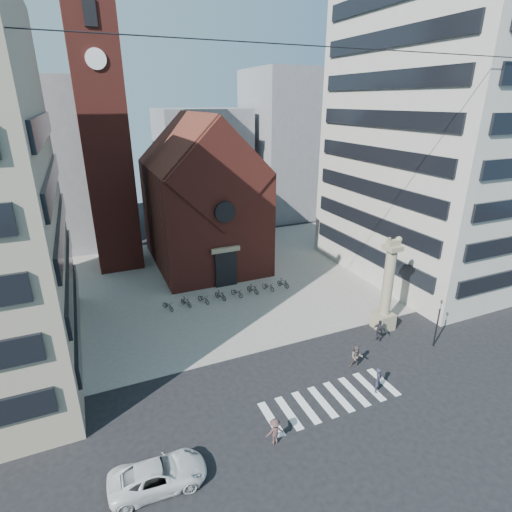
# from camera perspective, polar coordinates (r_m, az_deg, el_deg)

# --- Properties ---
(ground) EXTENTS (120.00, 120.00, 0.00)m
(ground) POSITION_cam_1_polar(r_m,az_deg,el_deg) (31.28, 6.58, -16.60)
(ground) COLOR black
(ground) RESTS_ON ground
(piazza) EXTENTS (46.00, 30.00, 0.05)m
(piazza) POSITION_cam_1_polar(r_m,az_deg,el_deg) (46.26, -5.13, -3.19)
(piazza) COLOR #9B958D
(piazza) RESTS_ON ground
(zebra_crossing) EXTENTS (10.20, 3.20, 0.01)m
(zebra_crossing) POSITION_cam_1_polar(r_m,az_deg,el_deg) (29.58, 10.61, -19.45)
(zebra_crossing) COLOR white
(zebra_crossing) RESTS_ON ground
(church) EXTENTS (12.00, 16.65, 18.00)m
(church) POSITION_cam_1_polar(r_m,az_deg,el_deg) (49.19, -7.71, 8.01)
(church) COLOR maroon
(church) RESTS_ON ground
(campanile) EXTENTS (5.50, 5.50, 31.20)m
(campanile) POSITION_cam_1_polar(r_m,az_deg,el_deg) (49.29, -20.88, 16.03)
(campanile) COLOR maroon
(campanile) RESTS_ON ground
(building_right) EXTENTS (18.00, 22.00, 32.00)m
(building_right) POSITION_cam_1_polar(r_m,az_deg,el_deg) (49.67, 25.61, 15.71)
(building_right) COLOR #B9B3A7
(building_right) RESTS_ON ground
(bg_block_left) EXTENTS (16.00, 14.00, 22.00)m
(bg_block_left) POSITION_cam_1_polar(r_m,az_deg,el_deg) (62.04, -30.42, 10.92)
(bg_block_left) COLOR gray
(bg_block_left) RESTS_ON ground
(bg_block_mid) EXTENTS (14.00, 12.00, 18.00)m
(bg_block_mid) POSITION_cam_1_polar(r_m,az_deg,el_deg) (69.49, -7.62, 12.74)
(bg_block_mid) COLOR gray
(bg_block_mid) RESTS_ON ground
(bg_block_right) EXTENTS (16.00, 14.00, 24.00)m
(bg_block_right) POSITION_cam_1_polar(r_m,az_deg,el_deg) (72.46, 5.66, 15.56)
(bg_block_right) COLOR gray
(bg_block_right) RESTS_ON ground
(lion_column) EXTENTS (1.63, 1.60, 8.68)m
(lion_column) POSITION_cam_1_polar(r_m,az_deg,el_deg) (36.77, 18.17, -5.10)
(lion_column) COLOR tan
(lion_column) RESTS_ON ground
(traffic_light) EXTENTS (0.13, 0.16, 4.30)m
(traffic_light) POSITION_cam_1_polar(r_m,az_deg,el_deg) (36.18, 24.51, -8.59)
(traffic_light) COLOR black
(traffic_light) RESTS_ON ground
(white_car) EXTENTS (5.20, 2.58, 1.42)m
(white_car) POSITION_cam_1_polar(r_m,az_deg,el_deg) (24.57, -13.79, -28.13)
(white_car) COLOR silver
(white_car) RESTS_ON ground
(pedestrian_0) EXTENTS (0.83, 0.75, 1.91)m
(pedestrian_0) POSITION_cam_1_polar(r_m,az_deg,el_deg) (30.37, 17.07, -16.60)
(pedestrian_0) COLOR #2B293A
(pedestrian_0) RESTS_ON ground
(pedestrian_1) EXTENTS (1.17, 1.08, 1.92)m
(pedestrian_1) POSITION_cam_1_polar(r_m,az_deg,el_deg) (32.22, 14.17, -13.80)
(pedestrian_1) COLOR #594C47
(pedestrian_1) RESTS_ON ground
(pedestrian_2) EXTENTS (0.90, 1.23, 1.93)m
(pedestrian_2) POSITION_cam_1_polar(r_m,az_deg,el_deg) (35.95, 17.23, -10.15)
(pedestrian_2) COLOR #25242B
(pedestrian_2) RESTS_ON ground
(pedestrian_3) EXTENTS (1.15, 0.70, 1.73)m
(pedestrian_3) POSITION_cam_1_polar(r_m,az_deg,el_deg) (25.85, 2.70, -23.75)
(pedestrian_3) COLOR #493131
(pedestrian_3) RESTS_ON ground
(scooter_0) EXTENTS (1.24, 1.78, 0.89)m
(scooter_0) POSITION_cam_1_polar(r_m,az_deg,el_deg) (40.14, -12.48, -6.93)
(scooter_0) COLOR black
(scooter_0) RESTS_ON piazza
(scooter_1) EXTENTS (1.11, 1.68, 0.98)m
(scooter_1) POSITION_cam_1_polar(r_m,az_deg,el_deg) (40.42, -9.98, -6.45)
(scooter_1) COLOR black
(scooter_1) RESTS_ON piazza
(scooter_2) EXTENTS (1.24, 1.78, 0.89)m
(scooter_2) POSITION_cam_1_polar(r_m,az_deg,el_deg) (40.82, -7.51, -6.08)
(scooter_2) COLOR black
(scooter_2) RESTS_ON piazza
(scooter_3) EXTENTS (1.11, 1.68, 0.98)m
(scooter_3) POSITION_cam_1_polar(r_m,az_deg,el_deg) (41.25, -5.10, -5.59)
(scooter_3) COLOR black
(scooter_3) RESTS_ON piazza
(scooter_4) EXTENTS (1.24, 1.78, 0.89)m
(scooter_4) POSITION_cam_1_polar(r_m,az_deg,el_deg) (41.80, -2.75, -5.22)
(scooter_4) COLOR black
(scooter_4) RESTS_ON piazza
(scooter_5) EXTENTS (1.11, 1.68, 0.98)m
(scooter_5) POSITION_cam_1_polar(r_m,az_deg,el_deg) (42.38, -0.47, -4.73)
(scooter_5) COLOR black
(scooter_5) RESTS_ON piazza
(scooter_6) EXTENTS (1.24, 1.78, 0.89)m
(scooter_6) POSITION_cam_1_polar(r_m,az_deg,el_deg) (43.07, 1.75, -4.37)
(scooter_6) COLOR black
(scooter_6) RESTS_ON piazza
(scooter_7) EXTENTS (1.11, 1.68, 0.98)m
(scooter_7) POSITION_cam_1_polar(r_m,az_deg,el_deg) (43.77, 3.89, -3.89)
(scooter_7) COLOR black
(scooter_7) RESTS_ON piazza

